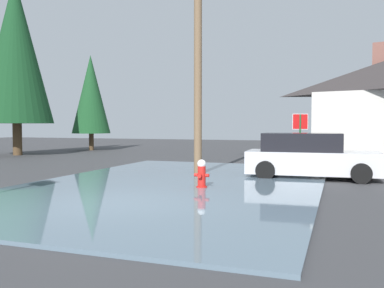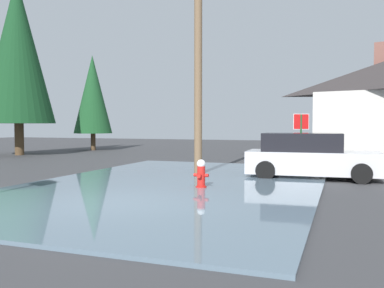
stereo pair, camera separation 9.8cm
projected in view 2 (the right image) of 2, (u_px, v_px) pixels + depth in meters
The scene contains 9 objects.
ground_plane at pixel (111, 207), 9.53m from camera, with size 80.00×80.00×0.10m, color #38383A.
flood_puddle at pixel (176, 184), 12.69m from camera, with size 8.49×13.54×0.07m, color slate.
lane_stop_bar at pixel (32, 230), 7.24m from camera, with size 3.31×0.30×0.01m, color silver.
fire_hydrant at pixel (201, 175), 11.73m from camera, with size 0.43×0.37×0.86m.
utility_pole at pixel (198, 39), 14.61m from camera, with size 1.60×0.28×9.34m.
stop_sign_far at pixel (301, 130), 17.78m from camera, with size 0.63×0.25×2.30m.
parked_car at pixel (309, 157), 14.19m from camera, with size 4.44×2.16×1.55m.
pine_tree_tall_left at pixel (93, 94), 29.74m from camera, with size 2.71×2.71×6.78m.
pine_tree_mid_left at pixel (18, 51), 24.84m from camera, with size 4.25×4.25×10.62m.
Camera 2 is at (4.97, -8.25, 1.84)m, focal length 39.02 mm.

